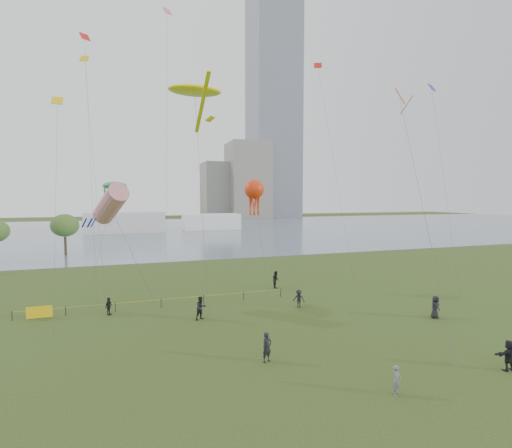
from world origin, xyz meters
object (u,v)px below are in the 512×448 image
object	(u,v)px
fence	(89,308)
kite_stingray	(195,91)
kite_octopus	(254,190)
kite_flyer	(397,380)

from	to	relation	value
fence	kite_stingray	world-z (taller)	kite_stingray
kite_stingray	kite_octopus	size ratio (longest dim) A/B	1.79
fence	kite_stingray	bearing A→B (deg)	25.42
fence	kite_flyer	size ratio (longest dim) A/B	15.36
kite_flyer	kite_stingray	size ratio (longest dim) A/B	0.07
kite_stingray	kite_octopus	xyz separation A→B (m)	(6.41, -0.43, -10.32)
kite_stingray	kite_octopus	world-z (taller)	kite_stingray
fence	kite_octopus	world-z (taller)	kite_octopus
fence	kite_octopus	distance (m)	20.23
fence	kite_stingray	xyz separation A→B (m)	(10.29, 4.89, 20.84)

